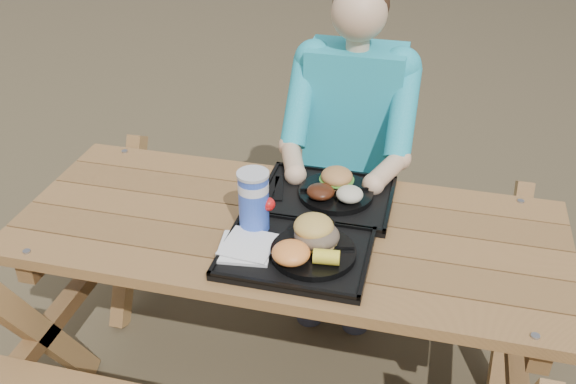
# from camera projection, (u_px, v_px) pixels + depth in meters

# --- Properties ---
(ground) EXTENTS (60.00, 60.00, 0.00)m
(ground) POSITION_uv_depth(u_px,v_px,m) (288.00, 383.00, 2.50)
(ground) COLOR #999999
(ground) RESTS_ON ground
(picnic_table) EXTENTS (1.80, 1.49, 0.75)m
(picnic_table) POSITION_uv_depth(u_px,v_px,m) (288.00, 311.00, 2.30)
(picnic_table) COLOR #999999
(picnic_table) RESTS_ON ground
(tray_near) EXTENTS (0.45, 0.35, 0.02)m
(tray_near) POSITION_uv_depth(u_px,v_px,m) (296.00, 254.00, 1.96)
(tray_near) COLOR black
(tray_near) RESTS_ON picnic_table
(tray_far) EXTENTS (0.45, 0.35, 0.02)m
(tray_far) POSITION_uv_depth(u_px,v_px,m) (327.00, 198.00, 2.23)
(tray_far) COLOR black
(tray_far) RESTS_ON picnic_table
(plate_near) EXTENTS (0.26, 0.26, 0.02)m
(plate_near) POSITION_uv_depth(u_px,v_px,m) (313.00, 252.00, 1.93)
(plate_near) COLOR black
(plate_near) RESTS_ON tray_near
(plate_far) EXTENTS (0.26, 0.26, 0.02)m
(plate_far) POSITION_uv_depth(u_px,v_px,m) (336.00, 193.00, 2.22)
(plate_far) COLOR black
(plate_far) RESTS_ON tray_far
(napkin_stack) EXTENTS (0.18, 0.18, 0.02)m
(napkin_stack) POSITION_uv_depth(u_px,v_px,m) (245.00, 247.00, 1.96)
(napkin_stack) COLOR white
(napkin_stack) RESTS_ON tray_near
(soda_cup) EXTENTS (0.10, 0.10, 0.19)m
(soda_cup) POSITION_uv_depth(u_px,v_px,m) (254.00, 202.00, 2.01)
(soda_cup) COLOR #193FBD
(soda_cup) RESTS_ON tray_near
(condiment_bbq) EXTENTS (0.05, 0.05, 0.03)m
(condiment_bbq) POSITION_uv_depth(u_px,v_px,m) (304.00, 224.00, 2.05)
(condiment_bbq) COLOR black
(condiment_bbq) RESTS_ON tray_near
(condiment_mustard) EXTENTS (0.05, 0.05, 0.03)m
(condiment_mustard) POSITION_uv_depth(u_px,v_px,m) (327.00, 227.00, 2.03)
(condiment_mustard) COLOR gold
(condiment_mustard) RESTS_ON tray_near
(sandwich) EXTENTS (0.13, 0.13, 0.13)m
(sandwich) POSITION_uv_depth(u_px,v_px,m) (317.00, 224.00, 1.92)
(sandwich) COLOR gold
(sandwich) RESTS_ON plate_near
(mac_cheese) EXTENTS (0.11, 0.11, 0.06)m
(mac_cheese) POSITION_uv_depth(u_px,v_px,m) (291.00, 253.00, 1.87)
(mac_cheese) COLOR #FF9B43
(mac_cheese) RESTS_ON plate_near
(corn_cob) EXTENTS (0.08, 0.08, 0.05)m
(corn_cob) POSITION_uv_depth(u_px,v_px,m) (326.00, 257.00, 1.86)
(corn_cob) COLOR yellow
(corn_cob) RESTS_ON plate_near
(cutlery_far) EXTENTS (0.06, 0.17, 0.01)m
(cutlery_far) POSITION_uv_depth(u_px,v_px,m) (279.00, 188.00, 2.26)
(cutlery_far) COLOR black
(cutlery_far) RESTS_ON tray_far
(burger) EXTENTS (0.11, 0.11, 0.10)m
(burger) POSITION_uv_depth(u_px,v_px,m) (337.00, 173.00, 2.22)
(burger) COLOR #B97A41
(burger) RESTS_ON plate_far
(baked_beans) EXTENTS (0.10, 0.10, 0.04)m
(baked_beans) POSITION_uv_depth(u_px,v_px,m) (321.00, 192.00, 2.17)
(baked_beans) COLOR #421B0D
(baked_beans) RESTS_ON plate_far
(potato_salad) EXTENTS (0.09, 0.09, 0.05)m
(potato_salad) POSITION_uv_depth(u_px,v_px,m) (350.00, 194.00, 2.14)
(potato_salad) COLOR beige
(potato_salad) RESTS_ON plate_far
(diner) EXTENTS (0.48, 0.84, 1.28)m
(diner) POSITION_uv_depth(u_px,v_px,m) (351.00, 161.00, 2.69)
(diner) COLOR teal
(diner) RESTS_ON ground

